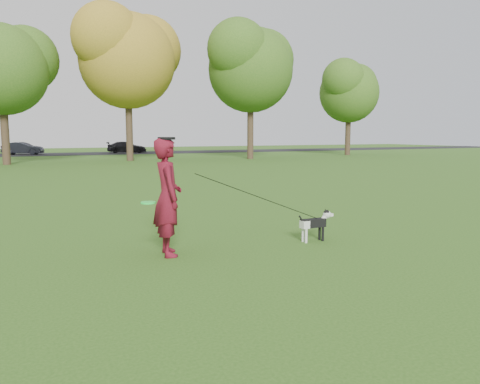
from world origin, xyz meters
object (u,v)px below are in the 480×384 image
man (168,197)px  dog (316,222)px  car_mid (23,148)px  car_right (127,147)px

man → dog: size_ratio=2.49×
dog → car_mid: 40.74m
man → car_mid: (-1.56, 40.29, -0.36)m
car_mid → man: bearing=-158.7°
dog → car_mid: bearing=96.0°
car_right → dog: bearing=-175.6°
dog → car_right: size_ratio=0.20×
man → car_right: size_ratio=0.49×
dog → car_right: (5.21, 40.51, 0.23)m
man → dog: man is taller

